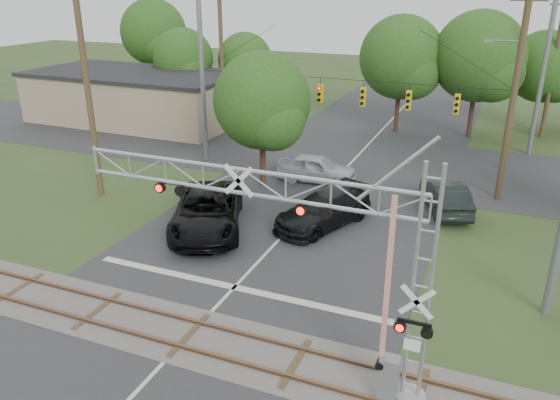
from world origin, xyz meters
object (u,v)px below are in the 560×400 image
at_px(traffic_signal_span, 356,89).
at_px(sedan_silver, 317,168).
at_px(pickup_black, 207,211).
at_px(crossing_gantry, 308,244).
at_px(streetlight, 508,97).
at_px(car_dark, 323,210).
at_px(commercial_building, 136,96).

height_order(traffic_signal_span, sedan_silver, traffic_signal_span).
xyz_separation_m(pickup_black, sedan_silver, (2.76, 8.71, -0.15)).
relative_size(crossing_gantry, pickup_black, 1.57).
bearing_deg(pickup_black, streetlight, 26.95).
height_order(traffic_signal_span, car_dark, traffic_signal_span).
height_order(car_dark, streetlight, streetlight).
distance_m(crossing_gantry, pickup_black, 12.33).
height_order(pickup_black, commercial_building, commercial_building).
bearing_deg(sedan_silver, traffic_signal_span, -62.26).
relative_size(traffic_signal_span, sedan_silver, 3.93).
relative_size(car_dark, sedan_silver, 1.19).
height_order(traffic_signal_span, streetlight, traffic_signal_span).
bearing_deg(commercial_building, car_dark, -32.93).
bearing_deg(traffic_signal_span, sedan_silver, -147.65).
bearing_deg(streetlight, traffic_signal_span, -143.36).
height_order(car_dark, sedan_silver, car_dark).
xyz_separation_m(car_dark, commercial_building, (-22.17, 14.98, 1.31)).
bearing_deg(pickup_black, commercial_building, 109.80).
relative_size(pickup_black, streetlight, 0.85).
bearing_deg(streetlight, sedan_silver, -144.13).
bearing_deg(commercial_building, streetlight, -1.65).
distance_m(traffic_signal_span, car_dark, 8.74).
relative_size(traffic_signal_span, commercial_building, 1.04).
height_order(commercial_building, streetlight, streetlight).
xyz_separation_m(traffic_signal_span, streetlight, (8.39, 6.24, -1.02)).
relative_size(car_dark, commercial_building, 0.31).
relative_size(crossing_gantry, commercial_building, 0.60).
height_order(crossing_gantry, traffic_signal_span, traffic_signal_span).
bearing_deg(pickup_black, traffic_signal_span, 40.64).
relative_size(crossing_gantry, traffic_signal_span, 0.58).
bearing_deg(sedan_silver, streetlight, -58.73).
distance_m(car_dark, commercial_building, 26.79).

